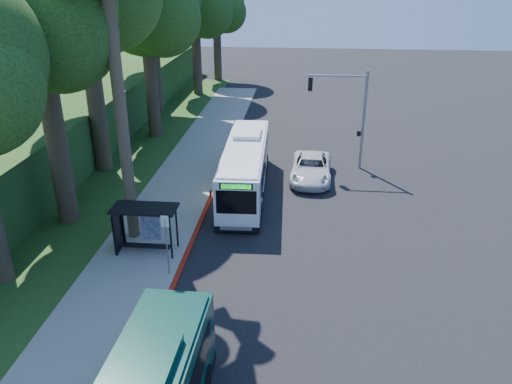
# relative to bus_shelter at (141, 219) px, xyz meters

# --- Properties ---
(ground) EXTENTS (140.00, 140.00, 0.00)m
(ground) POSITION_rel_bus_shelter_xyz_m (7.26, 2.86, -1.81)
(ground) COLOR black
(ground) RESTS_ON ground
(sidewalk) EXTENTS (4.50, 70.00, 0.12)m
(sidewalk) POSITION_rel_bus_shelter_xyz_m (-0.04, 2.86, -1.75)
(sidewalk) COLOR gray
(sidewalk) RESTS_ON ground
(red_curb) EXTENTS (0.25, 30.00, 0.13)m
(red_curb) POSITION_rel_bus_shelter_xyz_m (2.26, -1.14, -1.74)
(red_curb) COLOR maroon
(red_curb) RESTS_ON ground
(grass_verge) EXTENTS (8.00, 70.00, 0.06)m
(grass_verge) POSITION_rel_bus_shelter_xyz_m (-5.74, 7.86, -1.78)
(grass_verge) COLOR #234719
(grass_verge) RESTS_ON ground
(bus_shelter) EXTENTS (3.20, 1.51, 2.55)m
(bus_shelter) POSITION_rel_bus_shelter_xyz_m (0.00, 0.00, 0.00)
(bus_shelter) COLOR black
(bus_shelter) RESTS_ON ground
(stop_sign_pole) EXTENTS (0.35, 0.06, 3.17)m
(stop_sign_pole) POSITION_rel_bus_shelter_xyz_m (1.86, -2.14, 0.28)
(stop_sign_pole) COLOR gray
(stop_sign_pole) RESTS_ON ground
(traffic_signal_pole) EXTENTS (4.10, 0.30, 7.00)m
(traffic_signal_pole) POSITION_rel_bus_shelter_xyz_m (11.04, 12.86, 2.62)
(traffic_signal_pole) COLOR gray
(traffic_signal_pole) RESTS_ON ground
(tree_0) EXTENTS (8.40, 8.00, 15.70)m
(tree_0) POSITION_rel_bus_shelter_xyz_m (-5.14, 2.84, 9.40)
(tree_0) COLOR #382B1E
(tree_0) RESTS_ON ground
(tree_2) EXTENTS (8.82, 8.40, 15.12)m
(tree_2) POSITION_rel_bus_shelter_xyz_m (-4.64, 18.84, 8.67)
(tree_2) COLOR #382B1E
(tree_2) RESTS_ON ground
(tree_4) EXTENTS (8.40, 8.00, 14.14)m
(tree_4) POSITION_rel_bus_shelter_xyz_m (-4.14, 34.84, 7.92)
(tree_4) COLOR #382B1E
(tree_4) RESTS_ON ground
(tree_5) EXTENTS (7.35, 7.00, 12.86)m
(tree_5) POSITION_rel_bus_shelter_xyz_m (-3.16, 42.84, 7.16)
(tree_5) COLOR #382B1E
(tree_5) RESTS_ON ground
(white_bus) EXTENTS (2.85, 11.68, 3.46)m
(white_bus) POSITION_rel_bus_shelter_xyz_m (4.30, 8.05, -0.12)
(white_bus) COLOR white
(white_bus) RESTS_ON ground
(pickup) EXTENTS (2.90, 5.88, 1.60)m
(pickup) POSITION_rel_bus_shelter_xyz_m (8.53, 10.42, -1.00)
(pickup) COLOR silver
(pickup) RESTS_ON ground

